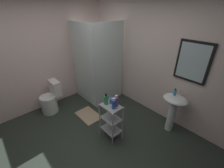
% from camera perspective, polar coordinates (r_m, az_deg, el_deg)
% --- Properties ---
extents(ground_plane, '(4.20, 4.20, 0.02)m').
position_cam_1_polar(ground_plane, '(2.98, -9.47, -23.17)').
color(ground_plane, '#2A322A').
extents(wall_back, '(4.20, 0.14, 2.50)m').
position_cam_1_polar(wall_back, '(3.37, 16.10, 9.01)').
color(wall_back, beige).
rests_on(wall_back, ground_plane).
extents(wall_left, '(0.10, 4.20, 2.50)m').
position_cam_1_polar(wall_left, '(3.76, -27.19, 8.94)').
color(wall_left, beige).
rests_on(wall_left, ground_plane).
extents(shower_stall, '(0.92, 0.92, 2.00)m').
position_cam_1_polar(shower_stall, '(3.98, -5.38, 0.62)').
color(shower_stall, white).
rests_on(shower_stall, ground_plane).
extents(pedestal_sink, '(0.46, 0.37, 0.81)m').
position_cam_1_polar(pedestal_sink, '(3.10, 22.79, -8.06)').
color(pedestal_sink, white).
rests_on(pedestal_sink, ground_plane).
extents(sink_faucet, '(0.03, 0.03, 0.10)m').
position_cam_1_polar(sink_faucet, '(3.05, 24.78, -2.79)').
color(sink_faucet, silver).
rests_on(sink_faucet, pedestal_sink).
extents(toilet, '(0.37, 0.49, 0.76)m').
position_cam_1_polar(toilet, '(3.81, -22.68, -5.63)').
color(toilet, white).
rests_on(toilet, ground_plane).
extents(storage_cart, '(0.38, 0.28, 0.74)m').
position_cam_1_polar(storage_cart, '(2.80, -0.35, -13.47)').
color(storage_cart, silver).
rests_on(storage_cart, ground_plane).
extents(hand_soap_bottle, '(0.05, 0.05, 0.13)m').
position_cam_1_polar(hand_soap_bottle, '(2.98, 23.18, -2.97)').
color(hand_soap_bottle, '#389ED1').
rests_on(hand_soap_bottle, pedestal_sink).
extents(body_wash_bottle_green, '(0.08, 0.08, 0.21)m').
position_cam_1_polar(body_wash_bottle_green, '(2.61, -2.33, -6.02)').
color(body_wash_bottle_green, '#379B57').
rests_on(body_wash_bottle_green, storage_cart).
extents(shampoo_bottle_blue, '(0.08, 0.08, 0.20)m').
position_cam_1_polar(shampoo_bottle_blue, '(2.50, 0.69, -7.73)').
color(shampoo_bottle_blue, blue).
rests_on(shampoo_bottle_blue, storage_cart).
extents(conditioner_bottle_purple, '(0.08, 0.08, 0.21)m').
position_cam_1_polar(conditioner_bottle_purple, '(2.56, 1.62, -6.68)').
color(conditioner_bottle_purple, purple).
rests_on(conditioner_bottle_purple, storage_cart).
extents(rinse_cup, '(0.08, 0.08, 0.09)m').
position_cam_1_polar(rinse_cup, '(2.66, -0.17, -6.43)').
color(rinse_cup, '#3870B2').
rests_on(rinse_cup, storage_cart).
extents(bath_mat, '(0.60, 0.40, 0.02)m').
position_cam_1_polar(bath_mat, '(3.59, -9.12, -11.89)').
color(bath_mat, tan).
rests_on(bath_mat, ground_plane).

